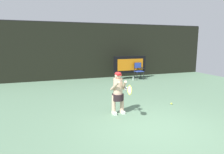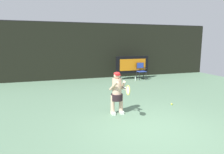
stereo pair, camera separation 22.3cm
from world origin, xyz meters
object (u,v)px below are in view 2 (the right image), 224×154
Objects in this scene: water_bottle at (135,79)px; tennis_player at (117,91)px; tennis_ball_loose at (172,104)px; tennis_racket at (128,90)px; scoreboard at (132,65)px; umpire_chair at (141,70)px.

water_bottle is 6.20m from tennis_player.
tennis_player reaches higher than tennis_ball_loose.
water_bottle is 0.44× the size of tennis_racket.
tennis_player reaches higher than water_bottle.
tennis_racket reaches higher than water_bottle.
water_bottle is 3.90× the size of tennis_ball_loose.
water_bottle is (-0.02, -0.58, -0.82)m from scoreboard.
tennis_ball_loose is at bearing -98.20° from scoreboard.
scoreboard is 0.68m from umpire_chair.
water_bottle is 6.76m from tennis_racket.
scoreboard is 5.80m from tennis_ball_loose.
tennis_racket is 8.85× the size of tennis_ball_loose.
scoreboard is at bearing 81.80° from tennis_ball_loose.
umpire_chair reaches higher than tennis_ball_loose.
tennis_player is (-3.12, -5.31, 0.65)m from water_bottle.
umpire_chair is 4.08× the size of water_bottle.
scoreboard reaches higher than water_bottle.
tennis_ball_loose is (-0.79, -5.08, -0.09)m from water_bottle.
scoreboard is 3.65× the size of tennis_racket.
scoreboard is at bearing 62.80° from tennis_racket.
tennis_racket is (0.10, -0.67, 0.20)m from tennis_player.
tennis_ball_loose is (2.22, 0.90, -0.93)m from tennis_racket.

